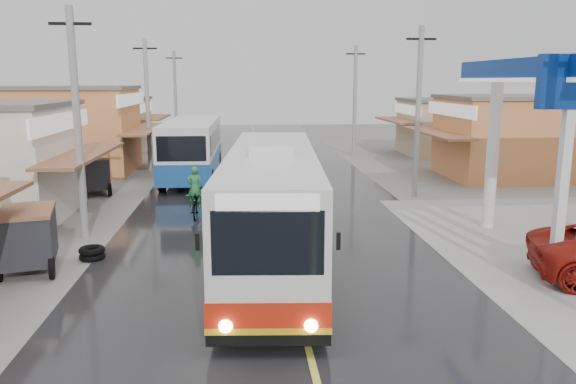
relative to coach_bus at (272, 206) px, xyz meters
name	(u,v)px	position (x,y,z in m)	size (l,w,h in m)	color
ground	(307,344)	(0.44, -5.34, -1.83)	(120.00, 120.00, 0.00)	slate
road	(270,199)	(0.44, 9.66, -1.82)	(12.00, 90.00, 0.02)	black
centre_line	(270,198)	(0.44, 9.66, -1.80)	(0.15, 90.00, 0.01)	#D8CC4C
shopfronts_left	(13,191)	(-12.56, 12.66, -1.83)	(11.00, 44.00, 5.20)	tan
utility_poles_left	(125,197)	(-6.56, 10.66, -1.83)	(1.60, 50.00, 8.00)	gray
utility_poles_right	(414,196)	(7.44, 9.66, -1.83)	(1.60, 36.00, 8.00)	gray
coach_bus	(272,206)	(0.00, 0.00, 0.00)	(3.50, 12.26, 3.78)	silver
second_bus	(192,148)	(-3.66, 15.39, -0.04)	(2.89, 10.02, 3.31)	silver
cyclist	(196,201)	(-2.80, 6.26, -1.12)	(0.73, 2.00, 2.14)	black
tricycle_near	(27,236)	(-7.19, 0.01, -0.76)	(2.11, 2.53, 1.86)	#26262D
tricycle_far	(92,172)	(-8.29, 11.62, -0.74)	(2.35, 2.68, 1.90)	#26262D
tyre_stack	(92,253)	(-5.63, 0.93, -1.62)	(0.80, 0.80, 0.41)	black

